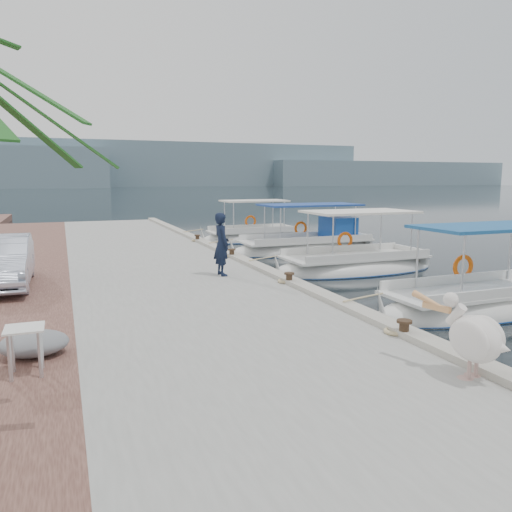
{
  "coord_description": "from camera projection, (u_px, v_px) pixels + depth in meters",
  "views": [
    {
      "loc": [
        -6.1,
        -10.76,
        3.4
      ],
      "look_at": [
        -1.0,
        2.36,
        1.2
      ],
      "focal_mm": 35.0,
      "sensor_mm": 36.0,
      "label": 1
    }
  ],
  "objects": [
    {
      "name": "folding_table",
      "position": [
        25.0,
        341.0,
        7.36
      ],
      "size": [
        0.55,
        0.55,
        0.73
      ],
      "color": "silver",
      "rests_on": "cobblestone_strip"
    },
    {
      "name": "fishing_caique_e",
      "position": [
        252.0,
        239.0,
        27.24
      ],
      "size": [
        5.79,
        2.11,
        2.83
      ],
      "color": "silver",
      "rests_on": "ground"
    },
    {
      "name": "pelican",
      "position": [
        472.0,
        336.0,
        7.26
      ],
      "size": [
        0.73,
        1.57,
        1.21
      ],
      "color": "tan",
      "rests_on": "concrete_quay"
    },
    {
      "name": "ground",
      "position": [
        326.0,
        314.0,
        12.62
      ],
      "size": [
        400.0,
        400.0,
        0.0
      ],
      "primitive_type": "plane",
      "color": "black",
      "rests_on": "ground"
    },
    {
      "name": "distant_hills",
      "position": [
        152.0,
        168.0,
        207.61
      ],
      "size": [
        330.0,
        60.0,
        18.0
      ],
      "color": "slate",
      "rests_on": "ground"
    },
    {
      "name": "parked_car",
      "position": [
        1.0,
        262.0,
        13.35
      ],
      "size": [
        1.46,
        4.19,
        1.38
      ],
      "primitive_type": "imported",
      "rotation": [
        0.0,
        0.0,
        0.0
      ],
      "color": "silver",
      "rests_on": "cobblestone_strip"
    },
    {
      "name": "tarp_bundle",
      "position": [
        34.0,
        343.0,
        8.23
      ],
      "size": [
        1.1,
        0.9,
        0.4
      ],
      "primitive_type": "ellipsoid",
      "color": "slate",
      "rests_on": "cobblestone_strip"
    },
    {
      "name": "fishing_caique_d",
      "position": [
        308.0,
        248.0,
        23.19
      ],
      "size": [
        7.55,
        2.47,
        2.83
      ],
      "color": "silver",
      "rests_on": "ground"
    },
    {
      "name": "fishing_caique_b",
      "position": [
        481.0,
        307.0,
        12.78
      ],
      "size": [
        6.39,
        2.14,
        2.83
      ],
      "color": "silver",
      "rests_on": "ground"
    },
    {
      "name": "quay_curb",
      "position": [
        249.0,
        262.0,
        17.06
      ],
      "size": [
        0.44,
        40.0,
        0.12
      ],
      "primitive_type": "cube",
      "color": "#A09C8E",
      "rests_on": "concrete_quay"
    },
    {
      "name": "concrete_quay",
      "position": [
        169.0,
        277.0,
        16.11
      ],
      "size": [
        6.0,
        40.0,
        0.5
      ],
      "primitive_type": "cube",
      "color": "gray",
      "rests_on": "ground"
    },
    {
      "name": "mooring_bollards",
      "position": [
        289.0,
        277.0,
        13.77
      ],
      "size": [
        0.28,
        20.28,
        0.33
      ],
      "color": "black",
      "rests_on": "concrete_quay"
    },
    {
      "name": "fisherman",
      "position": [
        222.0,
        244.0,
        14.92
      ],
      "size": [
        0.5,
        0.72,
        1.89
      ],
      "primitive_type": "imported",
      "rotation": [
        0.0,
        0.0,
        1.64
      ],
      "color": "black",
      "rests_on": "concrete_quay"
    },
    {
      "name": "fishing_caique_c",
      "position": [
        354.0,
        268.0,
        18.41
      ],
      "size": [
        6.51,
        2.52,
        2.83
      ],
      "color": "silver",
      "rests_on": "ground"
    }
  ]
}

